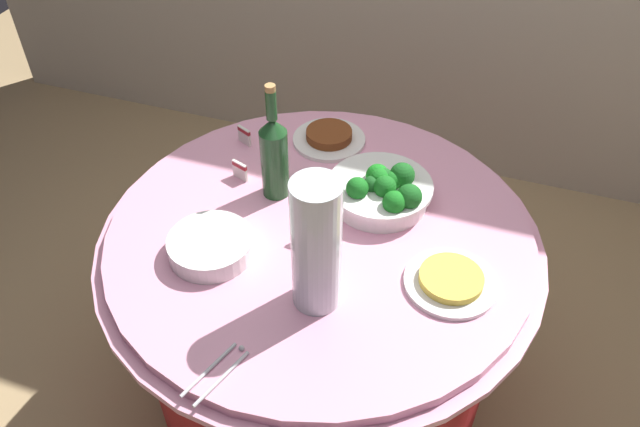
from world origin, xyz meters
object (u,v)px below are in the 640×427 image
plate_stack (211,246)px  label_placard_mid (244,135)px  food_plate_stir_fry (329,137)px  label_placard_rear (240,170)px  food_plate_fried_egg (451,281)px  broccoli_bowl (382,190)px  decorative_fruit_vase (316,253)px  serving_tongs (218,371)px  wine_bottle (274,155)px  label_placard_front (307,234)px

plate_stack → label_placard_mid: 0.47m
food_plate_stir_fry → label_placard_rear: (-0.18, -0.25, 0.02)m
food_plate_fried_egg → broccoli_bowl: bearing=134.9°
broccoli_bowl → decorative_fruit_vase: 0.39m
broccoli_bowl → label_placard_rear: size_ratio=5.09×
food_plate_stir_fry → food_plate_fried_egg: 0.64m
broccoli_bowl → food_plate_fried_egg: broccoli_bowl is taller
serving_tongs → label_placard_mid: 0.81m
wine_bottle → plate_stack: bearing=-103.5°
wine_bottle → broccoli_bowl: bearing=9.8°
plate_stack → decorative_fruit_vase: decorative_fruit_vase is taller
food_plate_stir_fry → label_placard_front: size_ratio=4.00×
broccoli_bowl → food_plate_fried_egg: (0.23, -0.23, -0.03)m
serving_tongs → label_placard_rear: bearing=110.1°
food_plate_fried_egg → label_placard_front: size_ratio=4.00×
food_plate_stir_fry → label_placard_rear: label_placard_rear is taller
food_plate_stir_fry → broccoli_bowl: bearing=-45.2°
plate_stack → broccoli_bowl: bearing=42.3°
broccoli_bowl → plate_stack: size_ratio=1.33×
plate_stack → food_plate_stir_fry: plate_stack is taller
plate_stack → serving_tongs: size_ratio=1.27×
plate_stack → decorative_fruit_vase: 0.32m
food_plate_stir_fry → label_placard_rear: size_ratio=4.00×
wine_bottle → decorative_fruit_vase: (0.23, -0.32, 0.02)m
label_placard_front → label_placard_mid: same height
food_plate_fried_egg → label_placard_mid: 0.78m
serving_tongs → food_plate_fried_egg: (0.41, 0.40, 0.01)m
serving_tongs → food_plate_fried_egg: 0.57m
wine_bottle → decorative_fruit_vase: size_ratio=0.99×
label_placard_front → food_plate_fried_egg: bearing=-3.4°
plate_stack → serving_tongs: plate_stack is taller
broccoli_bowl → food_plate_stir_fry: bearing=134.8°
decorative_fruit_vase → label_placard_mid: decorative_fruit_vase is taller
plate_stack → label_placard_front: 0.24m
broccoli_bowl → plate_stack: (-0.35, -0.32, -0.02)m
plate_stack → label_placard_mid: bearing=103.9°
wine_bottle → food_plate_stir_fry: size_ratio=1.53×
serving_tongs → food_plate_fried_egg: bearing=44.0°
label_placard_front → label_placard_mid: bearing=133.6°
wine_bottle → serving_tongs: 0.60m
wine_bottle → label_placard_rear: (-0.12, 0.02, -0.10)m
broccoli_bowl → decorative_fruit_vase: size_ratio=0.82×
broccoli_bowl → food_plate_fried_egg: size_ratio=1.27×
broccoli_bowl → label_placard_mid: broccoli_bowl is taller
label_placard_front → label_placard_rear: same height
broccoli_bowl → food_plate_stir_fry: broccoli_bowl is taller
wine_bottle → label_placard_front: (0.15, -0.16, -0.10)m
food_plate_stir_fry → label_placard_mid: (-0.24, -0.09, 0.02)m
label_placard_rear → decorative_fruit_vase: bearing=-44.8°
serving_tongs → label_placard_mid: bearing=110.1°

